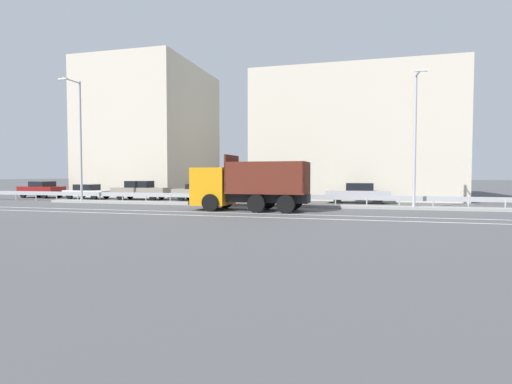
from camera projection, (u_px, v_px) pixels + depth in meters
ground_plane at (247, 210)px, 24.93m from camera, size 320.00×320.00×0.00m
lane_strip_0 at (243, 213)px, 22.59m from camera, size 60.79×0.16×0.01m
lane_strip_1 at (233, 216)px, 20.80m from camera, size 60.79×0.16×0.01m
median_island at (258, 205)px, 27.65m from camera, size 33.43×1.10×0.18m
median_guardrail at (262, 197)px, 28.70m from camera, size 60.79×0.09×0.78m
dump_truck at (236, 189)px, 24.55m from camera, size 7.19×2.95×3.38m
median_road_sign at (197, 186)px, 28.75m from camera, size 0.82×0.16×2.49m
street_lamp_0 at (79, 136)px, 30.81m from camera, size 0.70×1.94×9.40m
street_lamp_1 at (415, 135)px, 24.61m from camera, size 0.71×1.91×8.42m
parked_car_0 at (42, 189)px, 37.74m from camera, size 4.34×2.19×1.55m
parked_car_1 at (88, 191)px, 36.06m from camera, size 4.27×1.96×1.32m
parked_car_2 at (141, 190)px, 34.94m from camera, size 4.98×2.25×1.64m
parked_car_3 at (201, 192)px, 33.78m from camera, size 4.78×1.98×1.40m
parked_car_4 at (275, 194)px, 31.68m from camera, size 4.39×2.09×1.36m
parked_car_5 at (358, 193)px, 30.58m from camera, size 4.79×1.97×1.55m
background_building_0 at (153, 132)px, 44.85m from camera, size 10.80×14.13×14.00m
background_building_1 at (354, 139)px, 39.20m from camera, size 17.61×14.47×11.34m
church_tower at (278, 146)px, 55.75m from camera, size 3.60×3.60×13.58m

